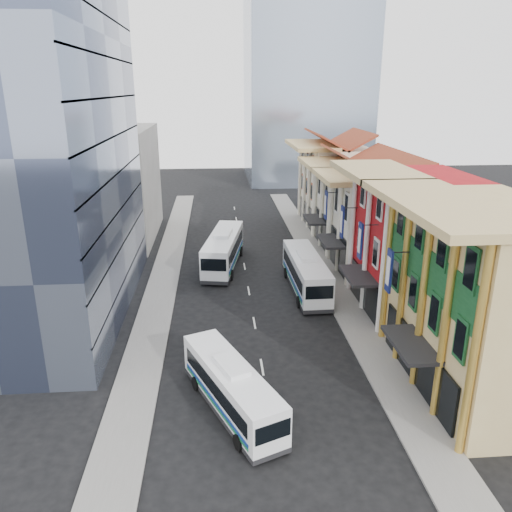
{
  "coord_description": "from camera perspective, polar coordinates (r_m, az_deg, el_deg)",
  "views": [
    {
      "loc": [
        -2.92,
        -22.72,
        18.74
      ],
      "look_at": [
        0.38,
        17.94,
        4.93
      ],
      "focal_mm": 35.0,
      "sensor_mm": 36.0,
      "label": 1
    }
  ],
  "objects": [
    {
      "name": "shophouse_tan",
      "position": [
        34.88,
        24.87,
        -4.55
      ],
      "size": [
        8.0,
        14.0,
        12.0
      ],
      "primitive_type": "cube",
      "color": "tan",
      "rests_on": "ground"
    },
    {
      "name": "shophouse_cream_far",
      "position": [
        72.0,
        9.12,
        7.88
      ],
      "size": [
        8.0,
        12.0,
        11.0
      ],
      "primitive_type": "cube",
      "color": "silver",
      "rests_on": "ground"
    },
    {
      "name": "bus_left_far",
      "position": [
        54.58,
        -3.74,
        0.8
      ],
      "size": [
        5.06,
        12.79,
        4.0
      ],
      "primitive_type": null,
      "rotation": [
        0.0,
        0.0,
        -0.18
      ],
      "color": "white",
      "rests_on": "ground"
    },
    {
      "name": "shophouse_cream_mid",
      "position": [
        62.16,
        11.33,
        5.57
      ],
      "size": [
        8.0,
        9.0,
        10.0
      ],
      "primitive_type": "cube",
      "color": "silver",
      "rests_on": "ground"
    },
    {
      "name": "ground",
      "position": [
        29.59,
        2.22,
        -20.6
      ],
      "size": [
        200.0,
        200.0,
        0.0
      ],
      "primitive_type": "plane",
      "color": "black",
      "rests_on": "ground"
    },
    {
      "name": "office_tower",
      "position": [
        44.19,
        -23.78,
        12.32
      ],
      "size": [
        12.0,
        26.0,
        30.0
      ],
      "primitive_type": "cube",
      "color": "#3D4762",
      "rests_on": "ground"
    },
    {
      "name": "shophouse_cream_near",
      "position": [
        53.83,
        13.87,
        3.36
      ],
      "size": [
        8.0,
        9.0,
        10.0
      ],
      "primitive_type": "cube",
      "color": "silver",
      "rests_on": "ground"
    },
    {
      "name": "office_block_far",
      "position": [
        67.06,
        -15.97,
        7.91
      ],
      "size": [
        10.0,
        18.0,
        14.0
      ],
      "primitive_type": "cube",
      "color": "gray",
      "rests_on": "ground"
    },
    {
      "name": "sidewalk_left",
      "position": [
        48.78,
        -10.88,
        -4.15
      ],
      "size": [
        3.0,
        90.0,
        0.15
      ],
      "primitive_type": "cube",
      "color": "slate",
      "rests_on": "ground"
    },
    {
      "name": "bus_right",
      "position": [
        48.2,
        5.72,
        -1.84
      ],
      "size": [
        3.0,
        11.92,
        3.81
      ],
      "primitive_type": null,
      "rotation": [
        0.0,
        0.0,
        0.02
      ],
      "color": "silver",
      "rests_on": "ground"
    },
    {
      "name": "bus_left_near",
      "position": [
        31.06,
        -2.82,
        -14.71
      ],
      "size": [
        6.2,
        10.39,
        3.29
      ],
      "primitive_type": null,
      "rotation": [
        0.0,
        0.0,
        0.4
      ],
      "color": "white",
      "rests_on": "ground"
    },
    {
      "name": "sidewalk_right",
      "position": [
        49.78,
        8.99,
        -3.56
      ],
      "size": [
        3.0,
        90.0,
        0.15
      ],
      "primitive_type": "cube",
      "color": "slate",
      "rests_on": "ground"
    },
    {
      "name": "shophouse_red",
      "position": [
        45.01,
        17.66,
        1.36
      ],
      "size": [
        8.0,
        10.0,
        12.0
      ],
      "primitive_type": "cube",
      "color": "#A81316",
      "rests_on": "ground"
    }
  ]
}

